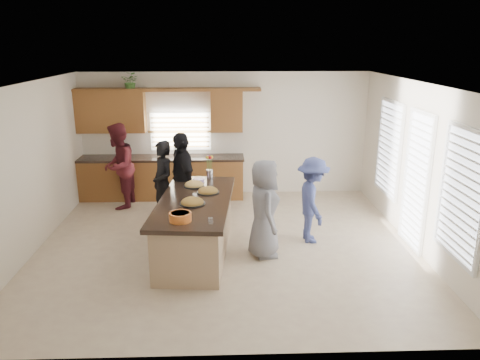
{
  "coord_description": "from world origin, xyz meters",
  "views": [
    {
      "loc": [
        -0.03,
        -7.55,
        3.44
      ],
      "look_at": [
        0.25,
        0.14,
        1.15
      ],
      "focal_mm": 35.0,
      "sensor_mm": 36.0,
      "label": 1
    }
  ],
  "objects_px": {
    "salad_bowl": "(180,216)",
    "island": "(196,227)",
    "woman_right_front": "(264,209)",
    "woman_left_back": "(163,184)",
    "woman_left_front": "(182,180)",
    "woman_right_back": "(312,200)",
    "woman_left_mid": "(118,166)"
  },
  "relations": [
    {
      "from": "island",
      "to": "woman_left_front",
      "type": "bearing_deg",
      "value": 109.25
    },
    {
      "from": "island",
      "to": "woman_right_front",
      "type": "bearing_deg",
      "value": -2.15
    },
    {
      "from": "woman_left_back",
      "to": "woman_left_mid",
      "type": "distance_m",
      "value": 1.5
    },
    {
      "from": "island",
      "to": "woman_right_back",
      "type": "relative_size",
      "value": 1.82
    },
    {
      "from": "woman_right_front",
      "to": "island",
      "type": "bearing_deg",
      "value": 76.45
    },
    {
      "from": "island",
      "to": "woman_right_back",
      "type": "bearing_deg",
      "value": 16.19
    },
    {
      "from": "woman_left_back",
      "to": "woman_right_back",
      "type": "xyz_separation_m",
      "value": [
        2.71,
        -0.87,
        -0.07
      ]
    },
    {
      "from": "woman_left_back",
      "to": "woman_left_mid",
      "type": "bearing_deg",
      "value": -163.98
    },
    {
      "from": "island",
      "to": "woman_left_front",
      "type": "relative_size",
      "value": 1.52
    },
    {
      "from": "salad_bowl",
      "to": "woman_right_front",
      "type": "xyz_separation_m",
      "value": [
        1.28,
        0.83,
        -0.2
      ]
    },
    {
      "from": "woman_left_back",
      "to": "woman_left_front",
      "type": "bearing_deg",
      "value": 49.63
    },
    {
      "from": "woman_left_mid",
      "to": "woman_right_back",
      "type": "height_order",
      "value": "woman_left_mid"
    },
    {
      "from": "salad_bowl",
      "to": "woman_right_back",
      "type": "distance_m",
      "value": 2.59
    },
    {
      "from": "woman_left_back",
      "to": "woman_right_front",
      "type": "bearing_deg",
      "value": 22.66
    },
    {
      "from": "salad_bowl",
      "to": "woman_right_back",
      "type": "xyz_separation_m",
      "value": [
        2.18,
        1.38,
        -0.26
      ]
    },
    {
      "from": "island",
      "to": "woman_right_front",
      "type": "xyz_separation_m",
      "value": [
        1.13,
        -0.14,
        0.37
      ]
    },
    {
      "from": "woman_right_front",
      "to": "woman_left_back",
      "type": "bearing_deg",
      "value": 45.3
    },
    {
      "from": "woman_right_front",
      "to": "salad_bowl",
      "type": "bearing_deg",
      "value": 116.27
    },
    {
      "from": "island",
      "to": "salad_bowl",
      "type": "distance_m",
      "value": 1.13
    },
    {
      "from": "woman_left_mid",
      "to": "woman_left_front",
      "type": "height_order",
      "value": "woman_left_front"
    },
    {
      "from": "woman_left_back",
      "to": "woman_left_front",
      "type": "relative_size",
      "value": 0.91
    },
    {
      "from": "salad_bowl",
      "to": "island",
      "type": "bearing_deg",
      "value": 80.89
    },
    {
      "from": "woman_left_front",
      "to": "woman_right_front",
      "type": "relative_size",
      "value": 1.12
    },
    {
      "from": "woman_left_back",
      "to": "woman_left_mid",
      "type": "relative_size",
      "value": 0.91
    },
    {
      "from": "island",
      "to": "salad_bowl",
      "type": "relative_size",
      "value": 8.61
    },
    {
      "from": "woman_left_back",
      "to": "woman_right_front",
      "type": "relative_size",
      "value": 1.01
    },
    {
      "from": "woman_left_front",
      "to": "woman_right_front",
      "type": "height_order",
      "value": "woman_left_front"
    },
    {
      "from": "woman_left_back",
      "to": "woman_left_front",
      "type": "height_order",
      "value": "woman_left_front"
    },
    {
      "from": "island",
      "to": "woman_left_front",
      "type": "height_order",
      "value": "woman_left_front"
    },
    {
      "from": "salad_bowl",
      "to": "woman_right_front",
      "type": "distance_m",
      "value": 1.54
    },
    {
      "from": "salad_bowl",
      "to": "woman_right_front",
      "type": "bearing_deg",
      "value": 32.87
    },
    {
      "from": "woman_left_mid",
      "to": "salad_bowl",
      "type": "bearing_deg",
      "value": 29.18
    }
  ]
}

